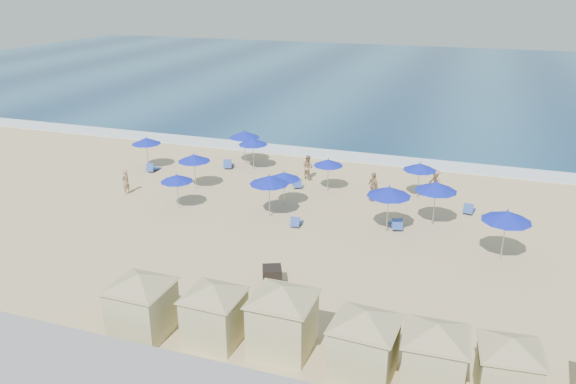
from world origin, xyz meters
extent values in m
plane|color=tan|center=(0.00, 0.00, 0.00)|extent=(160.00, 160.00, 0.00)
cube|color=navy|center=(0.00, 55.00, 0.03)|extent=(160.00, 80.00, 0.06)
cube|color=white|center=(0.00, 15.50, 0.04)|extent=(160.00, 2.50, 0.08)
cube|color=black|center=(0.22, -4.78, 0.43)|extent=(1.13, 1.13, 0.85)
cube|color=#C8BF89|center=(-3.25, -9.92, 1.04)|extent=(2.12, 2.12, 2.09)
cube|color=tan|center=(-3.25, -9.92, 2.09)|extent=(2.23, 2.23, 0.08)
pyramid|color=tan|center=(-3.25, -9.92, 2.61)|extent=(4.57, 4.57, 0.52)
cube|color=#C8BF89|center=(-0.38, -9.44, 0.99)|extent=(2.04, 2.04, 1.98)
cube|color=tan|center=(-0.38, -9.44, 1.98)|extent=(2.14, 2.14, 0.08)
pyramid|color=tan|center=(-0.38, -9.44, 2.47)|extent=(4.33, 4.33, 0.49)
cube|color=#C8BF89|center=(2.27, -9.09, 1.08)|extent=(2.18, 2.18, 2.16)
cube|color=tan|center=(2.27, -9.09, 2.16)|extent=(2.29, 2.29, 0.09)
pyramid|color=tan|center=(2.27, -9.09, 2.70)|extent=(4.73, 4.73, 0.54)
cube|color=#C8BF89|center=(5.44, -9.56, 1.04)|extent=(2.21, 2.21, 2.08)
cube|color=tan|center=(5.44, -9.56, 2.08)|extent=(2.32, 2.32, 0.08)
pyramid|color=tan|center=(5.44, -9.56, 2.60)|extent=(4.54, 4.54, 0.52)
cube|color=#C8BF89|center=(7.80, -9.42, 1.01)|extent=(2.08, 2.08, 2.01)
cube|color=tan|center=(7.80, -9.42, 2.01)|extent=(2.18, 2.18, 0.08)
pyramid|color=tan|center=(7.80, -9.42, 2.51)|extent=(4.41, 4.41, 0.50)
cube|color=#C8BF89|center=(10.15, -9.19, 0.94)|extent=(2.05, 2.05, 1.88)
cube|color=tan|center=(10.15, -9.19, 1.88)|extent=(2.15, 2.15, 0.08)
pyramid|color=tan|center=(10.15, -9.19, 2.34)|extent=(4.09, 4.09, 0.47)
cylinder|color=#A5A8AD|center=(-14.28, 7.94, 0.96)|extent=(0.05, 0.05, 1.92)
cone|color=#101EB1|center=(-14.28, 7.94, 2.10)|extent=(2.12, 2.12, 0.46)
sphere|color=#101EB1|center=(-14.28, 7.94, 2.38)|extent=(0.08, 0.08, 0.08)
cylinder|color=#A5A8AD|center=(-9.01, 5.31, 0.97)|extent=(0.05, 0.05, 1.95)
cone|color=#101EB1|center=(-9.01, 5.31, 2.13)|extent=(2.15, 2.15, 0.46)
sphere|color=#101EB1|center=(-9.01, 5.31, 2.41)|extent=(0.08, 0.08, 0.08)
cylinder|color=#A5A8AD|center=(-6.88, 10.26, 0.97)|extent=(0.05, 0.05, 1.93)
cone|color=#101EB1|center=(-6.88, 10.26, 2.11)|extent=(2.14, 2.14, 0.46)
sphere|color=#101EB1|center=(-6.88, 10.26, 2.39)|extent=(0.08, 0.08, 0.08)
cylinder|color=#A5A8AD|center=(-8.35, 1.86, 0.89)|extent=(0.05, 0.05, 1.78)
cone|color=#101EB1|center=(-8.35, 1.86, 1.95)|extent=(1.97, 1.97, 0.42)
sphere|color=#101EB1|center=(-8.35, 1.86, 2.21)|extent=(0.08, 0.08, 0.08)
cylinder|color=#A5A8AD|center=(-8.00, 11.32, 1.04)|extent=(0.05, 0.05, 2.08)
cone|color=#101EB1|center=(-8.00, 11.32, 2.27)|extent=(2.30, 2.30, 0.49)
sphere|color=#101EB1|center=(-8.00, 11.32, 2.57)|extent=(0.09, 0.09, 0.09)
cylinder|color=#A5A8AD|center=(-2.41, 4.35, 0.90)|extent=(0.05, 0.05, 1.79)
cone|color=#101EB1|center=(-2.41, 4.35, 1.96)|extent=(1.98, 1.98, 0.42)
sphere|color=#101EB1|center=(-2.41, 4.35, 2.22)|extent=(0.08, 0.08, 0.08)
cylinder|color=#A5A8AD|center=(-2.67, 2.50, 1.05)|extent=(0.06, 0.06, 2.10)
cone|color=#101EB1|center=(-2.67, 2.50, 2.29)|extent=(2.32, 2.32, 0.50)
sphere|color=#101EB1|center=(-2.67, 2.50, 2.59)|extent=(0.09, 0.09, 0.09)
cylinder|color=#A5A8AD|center=(-0.59, 7.81, 0.88)|extent=(0.05, 0.05, 1.77)
cone|color=#101EB1|center=(-0.59, 7.81, 1.93)|extent=(1.96, 1.96, 0.42)
sphere|color=#101EB1|center=(-0.59, 7.81, 2.19)|extent=(0.07, 0.07, 0.07)
cylinder|color=#A5A8AD|center=(4.19, 2.63, 1.09)|extent=(0.06, 0.06, 2.18)
cone|color=#101EB1|center=(4.19, 2.63, 2.38)|extent=(2.41, 2.41, 0.52)
sphere|color=#101EB1|center=(4.19, 2.63, 2.70)|extent=(0.09, 0.09, 0.09)
cylinder|color=#A5A8AD|center=(5.18, 8.40, 0.95)|extent=(0.05, 0.05, 1.90)
cone|color=#101EB1|center=(5.18, 8.40, 2.08)|extent=(2.10, 2.10, 0.45)
sphere|color=#101EB1|center=(5.18, 8.40, 2.36)|extent=(0.08, 0.08, 0.08)
cylinder|color=#A5A8AD|center=(6.52, 4.34, 1.07)|extent=(0.06, 0.06, 2.14)
cone|color=#101EB1|center=(6.52, 4.34, 2.33)|extent=(2.36, 2.36, 0.51)
sphere|color=#101EB1|center=(6.52, 4.34, 2.64)|extent=(0.09, 0.09, 0.09)
cylinder|color=#A5A8AD|center=(10.13, 1.12, 1.09)|extent=(0.06, 0.06, 2.18)
cone|color=#101EB1|center=(10.13, 1.12, 2.39)|extent=(2.41, 2.41, 0.52)
sphere|color=#101EB1|center=(10.13, 1.12, 2.70)|extent=(0.09, 0.09, 0.09)
cube|color=#2A489C|center=(-13.63, 7.61, 0.16)|extent=(0.62, 1.24, 0.34)
cube|color=#2A489C|center=(-13.61, 7.09, 0.41)|extent=(0.59, 0.36, 0.59)
cube|color=#2A489C|center=(-8.82, 10.14, 0.17)|extent=(0.91, 1.38, 0.35)
cube|color=#2A489C|center=(-8.68, 9.62, 0.42)|extent=(0.67, 0.49, 0.61)
cube|color=#2A489C|center=(-2.76, 7.86, 0.16)|extent=(1.00, 1.33, 0.33)
cube|color=#2A489C|center=(-2.55, 7.39, 0.40)|extent=(0.65, 0.53, 0.58)
cube|color=#2A489C|center=(-0.78, 1.90, 0.15)|extent=(0.58, 1.14, 0.30)
cube|color=#2A489C|center=(-0.75, 1.44, 0.37)|extent=(0.54, 0.33, 0.54)
cube|color=#2A489C|center=(4.57, 3.37, 0.17)|extent=(0.97, 1.39, 0.35)
cube|color=#2A489C|center=(4.74, 2.86, 0.43)|extent=(0.68, 0.52, 0.62)
cube|color=#2A489C|center=(8.42, 7.03, 0.16)|extent=(0.74, 1.26, 0.33)
cube|color=#2A489C|center=(8.35, 6.53, 0.40)|extent=(0.60, 0.41, 0.58)
imported|color=#A37F5A|center=(-12.79, 2.94, 0.82)|extent=(0.49, 0.66, 1.64)
imported|color=#A37F5A|center=(-2.51, 9.55, 0.86)|extent=(1.04, 0.96, 1.71)
imported|color=#A37F5A|center=(2.56, 7.01, 0.93)|extent=(1.04, 1.12, 1.85)
imported|color=#A37F5A|center=(6.12, 9.39, 0.84)|extent=(1.18, 1.24, 1.69)
camera|label=1|loc=(8.24, -25.82, 13.13)|focal=35.00mm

